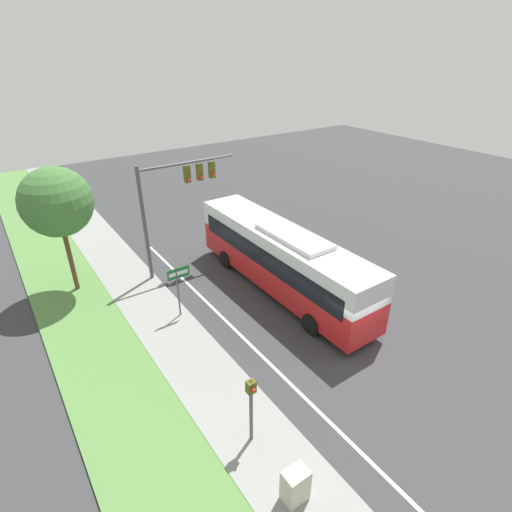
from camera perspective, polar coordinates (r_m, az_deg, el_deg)
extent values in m
plane|color=#38383A|center=(18.49, 14.46, -13.23)|extent=(80.00, 80.00, 0.00)
cube|color=gray|center=(15.44, -2.39, -22.24)|extent=(2.80, 80.00, 0.12)
cube|color=#568442|center=(14.69, -14.27, -27.17)|extent=(3.60, 80.00, 0.10)
cube|color=silver|center=(16.53, 5.63, -18.32)|extent=(0.14, 30.00, 0.01)
cube|color=red|center=(21.41, 3.55, -1.89)|extent=(2.41, 12.28, 1.67)
cube|color=silver|center=(20.69, 3.67, 1.76)|extent=(2.41, 12.28, 1.37)
cube|color=black|center=(20.90, 3.63, 0.60)|extent=(2.45, 11.30, 1.03)
cube|color=silver|center=(19.71, 5.39, 2.88)|extent=(1.69, 4.30, 0.24)
cylinder|color=black|center=(23.95, -4.31, -0.49)|extent=(0.28, 1.04, 1.04)
cylinder|color=black|center=(25.05, 0.22, 0.95)|extent=(0.28, 1.04, 1.04)
cylinder|color=black|center=(18.80, 7.91, -9.62)|extent=(0.28, 1.04, 1.04)
cylinder|color=black|center=(20.18, 12.83, -7.18)|extent=(0.28, 1.04, 1.04)
cylinder|color=#4C4C51|center=(22.21, -15.59, 4.06)|extent=(0.20, 0.20, 6.56)
cylinder|color=#4C4C51|center=(22.20, -9.79, 13.00)|extent=(5.55, 0.14, 0.14)
cube|color=#47470F|center=(22.34, -9.82, 11.43)|extent=(0.32, 0.28, 0.90)
sphere|color=red|center=(22.25, -9.56, 10.72)|extent=(0.18, 0.18, 0.18)
cube|color=#47470F|center=(22.65, -8.06, 11.80)|extent=(0.32, 0.28, 0.90)
sphere|color=red|center=(22.57, -7.80, 11.10)|extent=(0.18, 0.18, 0.18)
cube|color=#47470F|center=(22.99, -6.34, 12.14)|extent=(0.32, 0.28, 0.90)
sphere|color=red|center=(22.91, -6.09, 11.45)|extent=(0.18, 0.18, 0.18)
cylinder|color=#4C4C51|center=(13.89, -0.71, -21.46)|extent=(0.12, 0.12, 2.73)
cube|color=#47470F|center=(13.04, -0.74, -18.19)|extent=(0.28, 0.24, 0.44)
sphere|color=red|center=(12.95, -0.34, -18.58)|extent=(0.14, 0.14, 0.14)
cylinder|color=#4C4C51|center=(19.53, -11.05, -5.21)|extent=(0.08, 0.08, 2.78)
cube|color=#196B33|center=(19.01, -11.04, -2.42)|extent=(1.11, 0.03, 0.54)
cube|color=white|center=(19.00, -11.01, -2.44)|extent=(0.95, 0.01, 0.19)
cube|color=#B7B29E|center=(13.27, 5.64, -29.85)|extent=(0.74, 0.55, 1.19)
cylinder|color=brown|center=(23.09, -25.05, -0.06)|extent=(0.24, 0.24, 3.95)
sphere|color=#427538|center=(21.97, -26.63, 6.91)|extent=(3.48, 3.48, 3.48)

